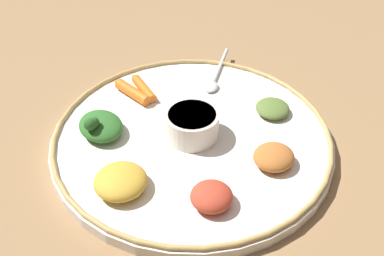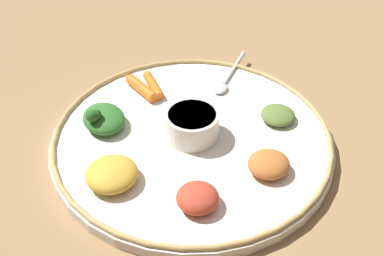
% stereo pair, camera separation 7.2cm
% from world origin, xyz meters
% --- Properties ---
extents(ground_plane, '(2.40, 2.40, 0.00)m').
position_xyz_m(ground_plane, '(0.00, 0.00, 0.00)').
color(ground_plane, olive).
extents(platter, '(0.44, 0.44, 0.02)m').
position_xyz_m(platter, '(0.00, 0.00, 0.01)').
color(platter, white).
rests_on(platter, ground_plane).
extents(platter_rim, '(0.43, 0.43, 0.01)m').
position_xyz_m(platter_rim, '(0.00, 0.00, 0.02)').
color(platter_rim, tan).
rests_on(platter_rim, platter).
extents(center_bowl, '(0.08, 0.08, 0.04)m').
position_xyz_m(center_bowl, '(0.00, 0.00, 0.04)').
color(center_bowl, silver).
rests_on(center_bowl, platter).
extents(spoon, '(0.11, 0.12, 0.01)m').
position_xyz_m(spoon, '(0.11, 0.12, 0.02)').
color(spoon, silver).
rests_on(spoon, platter).
extents(greens_pile, '(0.08, 0.09, 0.04)m').
position_xyz_m(greens_pile, '(-0.13, 0.07, 0.03)').
color(greens_pile, '#2D6628').
rests_on(greens_pile, platter).
extents(carrot_near_spoon, '(0.02, 0.09, 0.02)m').
position_xyz_m(carrot_near_spoon, '(-0.02, 0.15, 0.03)').
color(carrot_near_spoon, orange).
rests_on(carrot_near_spoon, platter).
extents(carrot_outer, '(0.05, 0.09, 0.02)m').
position_xyz_m(carrot_outer, '(-0.05, 0.14, 0.03)').
color(carrot_outer, orange).
rests_on(carrot_outer, platter).
extents(mound_berbere_red, '(0.07, 0.07, 0.03)m').
position_xyz_m(mound_berbere_red, '(-0.04, -0.14, 0.03)').
color(mound_berbere_red, '#B73D28').
rests_on(mound_berbere_red, platter).
extents(mound_lentil_yellow, '(0.10, 0.10, 0.03)m').
position_xyz_m(mound_lentil_yellow, '(-0.14, -0.06, 0.03)').
color(mound_lentil_yellow, gold).
rests_on(mound_lentil_yellow, platter).
extents(mound_collards, '(0.07, 0.07, 0.02)m').
position_xyz_m(mound_collards, '(0.14, -0.01, 0.03)').
color(mound_collards, '#567033').
rests_on(mound_collards, platter).
extents(mound_chickpea, '(0.07, 0.06, 0.03)m').
position_xyz_m(mound_chickpea, '(0.08, -0.11, 0.03)').
color(mound_chickpea, '#B2662D').
rests_on(mound_chickpea, platter).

